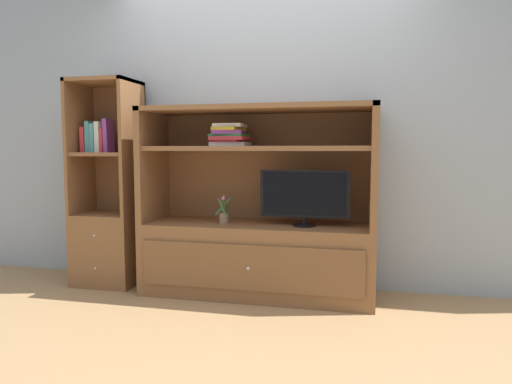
{
  "coord_description": "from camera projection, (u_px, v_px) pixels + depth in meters",
  "views": [
    {
      "loc": [
        0.79,
        -3.02,
        1.12
      ],
      "look_at": [
        0.0,
        0.35,
        0.81
      ],
      "focal_mm": 32.16,
      "sensor_mm": 36.0,
      "label": 1
    }
  ],
  "objects": [
    {
      "name": "ground_plane",
      "position": [
        245.0,
        311.0,
        3.21
      ],
      "size": [
        8.0,
        8.0,
        0.0
      ],
      "primitive_type": "plane",
      "color": "tan"
    },
    {
      "name": "painted_rear_wall",
      "position": [
        267.0,
        117.0,
        3.81
      ],
      "size": [
        6.0,
        0.1,
        2.8
      ],
      "primitive_type": "cube",
      "color": "#9EA8B2",
      "rests_on": "ground_plane"
    },
    {
      "name": "media_console",
      "position": [
        258.0,
        236.0,
        3.57
      ],
      "size": [
        1.78,
        0.59,
        1.45
      ],
      "color": "brown",
      "rests_on": "ground_plane"
    },
    {
      "name": "tv_monitor",
      "position": [
        304.0,
        196.0,
        3.41
      ],
      "size": [
        0.67,
        0.18,
        0.42
      ],
      "color": "black",
      "rests_on": "media_console"
    },
    {
      "name": "potted_plant",
      "position": [
        224.0,
        216.0,
        3.56
      ],
      "size": [
        0.11,
        0.1,
        0.23
      ],
      "color": "#8C7251",
      "rests_on": "media_console"
    },
    {
      "name": "magazine_stack",
      "position": [
        230.0,
        136.0,
        3.54
      ],
      "size": [
        0.29,
        0.33,
        0.17
      ],
      "color": "silver",
      "rests_on": "media_console"
    },
    {
      "name": "bookshelf_tall",
      "position": [
        109.0,
        219.0,
        3.85
      ],
      "size": [
        0.52,
        0.43,
        1.69
      ],
      "color": "brown",
      "rests_on": "ground_plane"
    },
    {
      "name": "upright_book_row",
      "position": [
        98.0,
        138.0,
        3.8
      ],
      "size": [
        0.24,
        0.16,
        0.27
      ],
      "color": "red",
      "rests_on": "bookshelf_tall"
    }
  ]
}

